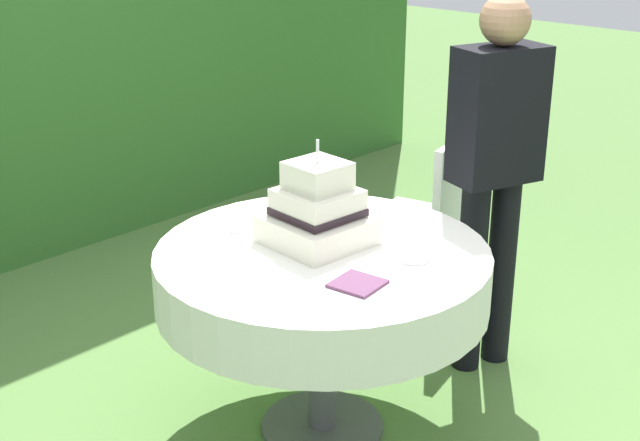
{
  "coord_description": "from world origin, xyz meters",
  "views": [
    {
      "loc": [
        -2.13,
        -1.99,
        2.01
      ],
      "look_at": [
        0.02,
        0.03,
        0.86
      ],
      "focal_mm": 49.36,
      "sensor_mm": 36.0,
      "label": 1
    }
  ],
  "objects_px": {
    "cake_table": "(322,277)",
    "serving_plate_near": "(241,228)",
    "standing_person": "(495,162)",
    "garden_chair": "(432,209)",
    "wedding_cake": "(318,212)",
    "serving_plate_far": "(413,257)",
    "napkin_stack": "(358,284)"
  },
  "relations": [
    {
      "from": "napkin_stack",
      "to": "standing_person",
      "type": "height_order",
      "value": "standing_person"
    },
    {
      "from": "garden_chair",
      "to": "standing_person",
      "type": "bearing_deg",
      "value": -116.9
    },
    {
      "from": "serving_plate_near",
      "to": "serving_plate_far",
      "type": "xyz_separation_m",
      "value": [
        0.23,
        -0.65,
        0.0
      ]
    },
    {
      "from": "serving_plate_far",
      "to": "garden_chair",
      "type": "bearing_deg",
      "value": 32.3
    },
    {
      "from": "serving_plate_near",
      "to": "serving_plate_far",
      "type": "distance_m",
      "value": 0.69
    },
    {
      "from": "wedding_cake",
      "to": "serving_plate_far",
      "type": "bearing_deg",
      "value": -70.78
    },
    {
      "from": "garden_chair",
      "to": "serving_plate_far",
      "type": "bearing_deg",
      "value": -147.7
    },
    {
      "from": "garden_chair",
      "to": "standing_person",
      "type": "height_order",
      "value": "standing_person"
    },
    {
      "from": "serving_plate_far",
      "to": "garden_chair",
      "type": "xyz_separation_m",
      "value": [
        0.93,
        0.59,
        -0.22
      ]
    },
    {
      "from": "cake_table",
      "to": "standing_person",
      "type": "bearing_deg",
      "value": -10.83
    },
    {
      "from": "cake_table",
      "to": "serving_plate_far",
      "type": "xyz_separation_m",
      "value": [
        0.16,
        -0.29,
        0.12
      ]
    },
    {
      "from": "cake_table",
      "to": "standing_person",
      "type": "xyz_separation_m",
      "value": [
        0.85,
        -0.16,
        0.28
      ]
    },
    {
      "from": "serving_plate_near",
      "to": "garden_chair",
      "type": "relative_size",
      "value": 0.12
    },
    {
      "from": "standing_person",
      "to": "cake_table",
      "type": "bearing_deg",
      "value": 169.17
    },
    {
      "from": "wedding_cake",
      "to": "cake_table",
      "type": "bearing_deg",
      "value": -123.24
    },
    {
      "from": "wedding_cake",
      "to": "serving_plate_near",
      "type": "distance_m",
      "value": 0.34
    },
    {
      "from": "cake_table",
      "to": "wedding_cake",
      "type": "xyz_separation_m",
      "value": [
        0.04,
        0.06,
        0.23
      ]
    },
    {
      "from": "serving_plate_far",
      "to": "garden_chair",
      "type": "height_order",
      "value": "garden_chair"
    },
    {
      "from": "cake_table",
      "to": "serving_plate_near",
      "type": "height_order",
      "value": "serving_plate_near"
    },
    {
      "from": "cake_table",
      "to": "wedding_cake",
      "type": "relative_size",
      "value": 3.11
    },
    {
      "from": "serving_plate_near",
      "to": "serving_plate_far",
      "type": "height_order",
      "value": "same"
    },
    {
      "from": "serving_plate_near",
      "to": "standing_person",
      "type": "height_order",
      "value": "standing_person"
    },
    {
      "from": "garden_chair",
      "to": "serving_plate_near",
      "type": "bearing_deg",
      "value": 177.08
    },
    {
      "from": "cake_table",
      "to": "wedding_cake",
      "type": "distance_m",
      "value": 0.24
    },
    {
      "from": "cake_table",
      "to": "garden_chair",
      "type": "distance_m",
      "value": 1.14
    },
    {
      "from": "serving_plate_far",
      "to": "napkin_stack",
      "type": "height_order",
      "value": "serving_plate_far"
    },
    {
      "from": "cake_table",
      "to": "serving_plate_near",
      "type": "distance_m",
      "value": 0.39
    },
    {
      "from": "wedding_cake",
      "to": "standing_person",
      "type": "height_order",
      "value": "standing_person"
    },
    {
      "from": "cake_table",
      "to": "napkin_stack",
      "type": "distance_m",
      "value": 0.34
    },
    {
      "from": "serving_plate_near",
      "to": "standing_person",
      "type": "distance_m",
      "value": 1.08
    },
    {
      "from": "wedding_cake",
      "to": "standing_person",
      "type": "xyz_separation_m",
      "value": [
        0.81,
        -0.22,
        0.05
      ]
    },
    {
      "from": "napkin_stack",
      "to": "cake_table",
      "type": "bearing_deg",
      "value": 64.46
    }
  ]
}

